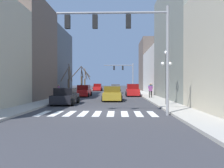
% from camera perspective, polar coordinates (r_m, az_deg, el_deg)
% --- Properties ---
extents(ground_plane, '(240.00, 240.00, 0.00)m').
position_cam_1_polar(ground_plane, '(15.24, -3.62, -7.31)').
color(ground_plane, '#38383D').
extents(sidewalk_left, '(2.15, 90.00, 0.15)m').
position_cam_1_polar(sidewalk_left, '(16.77, -23.78, -6.38)').
color(sidewalk_left, '#ADA89E').
rests_on(sidewalk_left, ground_plane).
extents(sidewalk_right, '(2.15, 90.00, 0.15)m').
position_cam_1_polar(sidewalk_right, '(15.80, 17.85, -6.78)').
color(sidewalk_right, '#ADA89E').
rests_on(sidewalk_right, ground_plane).
extents(building_row_left, '(6.00, 29.89, 11.33)m').
position_cam_1_polar(building_row_left, '(27.13, -23.01, 6.73)').
color(building_row_left, '#BCB299').
rests_on(building_row_left, ground_plane).
extents(building_row_right, '(6.00, 49.04, 13.67)m').
position_cam_1_polar(building_row_right, '(34.98, 15.68, 6.29)').
color(building_row_right, '#BCB299').
rests_on(building_row_right, ground_plane).
extents(crosswalk_stripes, '(7.65, 2.60, 0.01)m').
position_cam_1_polar(crosswalk_stripes, '(14.46, -3.91, -7.72)').
color(crosswalk_stripes, white).
rests_on(crosswalk_stripes, ground_plane).
extents(traffic_signal_near, '(7.02, 0.28, 6.79)m').
position_cam_1_polar(traffic_signal_near, '(13.94, 3.93, 12.83)').
color(traffic_signal_near, gray).
rests_on(traffic_signal_near, ground_plane).
extents(traffic_signal_far, '(6.06, 0.28, 5.96)m').
position_cam_1_polar(traffic_signal_far, '(45.05, 3.28, 3.30)').
color(traffic_signal_far, gray).
rests_on(traffic_signal_far, ground_plane).
extents(street_lamp_right_corner, '(0.95, 0.36, 4.62)m').
position_cam_1_polar(street_lamp_right_corner, '(19.25, 14.01, 4.45)').
color(street_lamp_right_corner, black).
rests_on(street_lamp_right_corner, sidewalk_right).
extents(car_parked_left_far, '(1.96, 4.72, 1.69)m').
position_cam_1_polar(car_parked_left_far, '(41.33, 0.97, -1.31)').
color(car_parked_left_far, gray).
rests_on(car_parked_left_far, ground_plane).
extents(car_parked_left_near, '(2.09, 4.13, 1.53)m').
position_cam_1_polar(car_parked_left_near, '(20.84, -12.02, -3.23)').
color(car_parked_left_near, black).
rests_on(car_parked_left_near, ground_plane).
extents(car_parked_left_mid, '(2.06, 4.59, 1.82)m').
position_cam_1_polar(car_parked_left_mid, '(32.75, 5.37, -1.68)').
color(car_parked_left_mid, red).
rests_on(car_parked_left_mid, ground_plane).
extents(car_parked_right_far, '(2.12, 4.38, 1.73)m').
position_cam_1_polar(car_parked_right_far, '(52.28, -3.78, -0.92)').
color(car_parked_right_far, red).
rests_on(car_parked_right_far, ground_plane).
extents(car_at_intersection, '(2.20, 4.73, 1.63)m').
position_cam_1_polar(car_at_intersection, '(24.49, 0.10, -2.57)').
color(car_at_intersection, '#A38423').
rests_on(car_at_intersection, ground_plane).
extents(car_driving_away_lane, '(1.96, 4.88, 1.67)m').
position_cam_1_polar(car_driving_away_lane, '(31.95, -7.35, -1.84)').
color(car_driving_away_lane, red).
rests_on(car_driving_away_lane, ground_plane).
extents(pedestrian_near_right_corner, '(0.72, 0.35, 1.71)m').
position_cam_1_polar(pedestrian_near_right_corner, '(27.64, 10.02, -1.41)').
color(pedestrian_near_right_corner, black).
rests_on(pedestrian_near_right_corner, sidewalk_right).
extents(pedestrian_crossing_street, '(0.48, 0.69, 1.76)m').
position_cam_1_polar(pedestrian_crossing_street, '(33.04, 10.24, -1.05)').
color(pedestrian_crossing_street, '#4C4C51').
rests_on(pedestrian_crossing_street, sidewalk_right).
extents(pedestrian_waiting_at_curb, '(0.67, 0.47, 1.73)m').
position_cam_1_polar(pedestrian_waiting_at_curb, '(32.48, 10.02, -1.12)').
color(pedestrian_waiting_at_curb, '#4C4C51').
rests_on(pedestrian_waiting_at_curb, sidewalk_right).
extents(pedestrian_on_left_sidewalk, '(0.40, 0.66, 1.63)m').
position_cam_1_polar(pedestrian_on_left_sidewalk, '(28.78, -13.77, -1.44)').
color(pedestrian_on_left_sidewalk, '#282D47').
rests_on(pedestrian_on_left_sidewalk, sidewalk_left).
extents(street_tree_right_mid, '(4.13, 1.69, 5.27)m').
position_cam_1_polar(street_tree_right_mid, '(44.85, -8.00, 1.14)').
color(street_tree_right_mid, '#473828').
rests_on(street_tree_right_mid, sidewalk_left).
extents(street_tree_left_near, '(1.35, 2.53, 5.06)m').
position_cam_1_polar(street_tree_left_near, '(49.27, -6.99, 0.80)').
color(street_tree_left_near, brown).
rests_on(street_tree_left_near, sidewalk_left).
extents(street_tree_left_far, '(1.90, 1.44, 4.61)m').
position_cam_1_polar(street_tree_left_far, '(32.11, -11.25, 0.63)').
color(street_tree_left_far, brown).
rests_on(street_tree_left_far, sidewalk_left).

